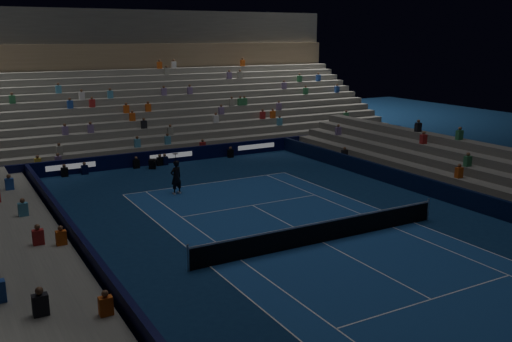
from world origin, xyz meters
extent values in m
plane|color=#0C254B|center=(0.00, 0.00, 0.00)|extent=(90.00, 90.00, 0.00)
cube|color=navy|center=(0.00, 0.00, 0.01)|extent=(10.97, 23.77, 0.01)
cube|color=black|center=(0.00, 18.50, 0.50)|extent=(44.00, 0.25, 1.00)
cube|color=black|center=(9.70, 0.00, 0.50)|extent=(0.25, 37.00, 1.00)
cube|color=#080A33|center=(-9.70, 0.00, 0.50)|extent=(0.25, 37.00, 1.00)
cube|color=slate|center=(0.00, 19.50, 0.25)|extent=(44.00, 1.00, 0.50)
cube|color=slate|center=(0.00, 20.50, 0.50)|extent=(44.00, 1.00, 1.00)
cube|color=slate|center=(0.00, 21.50, 0.75)|extent=(44.00, 1.00, 1.50)
cube|color=slate|center=(0.00, 22.50, 1.00)|extent=(44.00, 1.00, 2.00)
cube|color=slate|center=(0.00, 23.50, 1.25)|extent=(44.00, 1.00, 2.50)
cube|color=slate|center=(0.00, 24.50, 1.50)|extent=(44.00, 1.00, 3.00)
cube|color=slate|center=(0.00, 25.50, 1.75)|extent=(44.00, 1.00, 3.50)
cube|color=slate|center=(0.00, 26.50, 2.00)|extent=(44.00, 1.00, 4.00)
cube|color=slate|center=(0.00, 27.50, 2.25)|extent=(44.00, 1.00, 4.50)
cube|color=slate|center=(0.00, 28.50, 2.50)|extent=(44.00, 1.00, 5.00)
cube|color=slate|center=(0.00, 29.50, 2.75)|extent=(44.00, 1.00, 5.50)
cube|color=slate|center=(0.00, 30.50, 3.00)|extent=(44.00, 1.00, 6.00)
cube|color=#7F6A4E|center=(0.00, 31.60, 7.10)|extent=(44.00, 0.60, 2.20)
cube|color=#40403D|center=(0.00, 33.00, 9.70)|extent=(44.00, 2.40, 3.00)
cube|color=#63625E|center=(10.50, 0.00, 0.25)|extent=(1.00, 37.00, 0.50)
cube|color=#63625E|center=(11.50, 0.00, 0.50)|extent=(1.00, 37.00, 1.00)
cube|color=#63625E|center=(12.50, 0.00, 0.75)|extent=(1.00, 37.00, 1.50)
cube|color=slate|center=(-10.50, 0.00, 0.25)|extent=(1.00, 37.00, 0.50)
cube|color=slate|center=(-11.50, 0.00, 0.50)|extent=(1.00, 37.00, 1.00)
cube|color=slate|center=(-12.50, 0.00, 0.75)|extent=(1.00, 37.00, 1.50)
cylinder|color=#B2B2B7|center=(-6.40, 0.00, 0.55)|extent=(0.10, 0.10, 1.10)
cylinder|color=#B2B2B7|center=(6.40, 0.00, 0.55)|extent=(0.10, 0.10, 1.10)
cube|color=black|center=(0.00, 0.00, 0.45)|extent=(12.80, 0.03, 0.90)
cube|color=white|center=(0.00, 0.00, 0.94)|extent=(12.80, 0.04, 0.08)
imported|color=black|center=(-2.71, 10.55, 1.00)|extent=(0.83, 0.66, 2.00)
cube|color=black|center=(-1.75, 17.43, 0.32)|extent=(0.67, 0.73, 0.63)
cylinder|color=black|center=(-1.75, 16.97, 0.51)|extent=(0.29, 0.38, 0.16)
camera|label=1|loc=(-14.16, -19.10, 8.93)|focal=39.67mm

